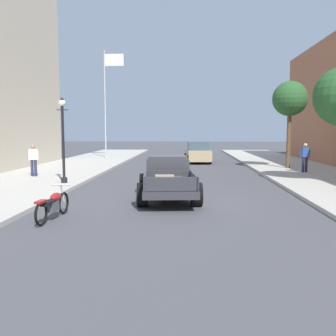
{
  "coord_description": "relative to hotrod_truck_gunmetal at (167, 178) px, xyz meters",
  "views": [
    {
      "loc": [
        0.34,
        -13.42,
        2.54
      ],
      "look_at": [
        -0.45,
        1.64,
        1.0
      ],
      "focal_mm": 39.83,
      "sensor_mm": 36.0,
      "label": 1
    }
  ],
  "objects": [
    {
      "name": "ground_plane",
      "position": [
        0.41,
        -0.38,
        -0.75
      ],
      "size": [
        140.0,
        140.0,
        0.0
      ],
      "primitive_type": "plane",
      "color": "#47474C"
    },
    {
      "name": "pedestrian_sidewalk_left",
      "position": [
        -7.21,
        5.0,
        0.33
      ],
      "size": [
        0.53,
        0.22,
        1.65
      ],
      "color": "#232847",
      "rests_on": "sidewalk_left"
    },
    {
      "name": "street_tree_second",
      "position": [
        7.11,
        10.06,
        3.68
      ],
      "size": [
        2.16,
        2.16,
        5.42
      ],
      "color": "brown",
      "rests_on": "sidewalk_right"
    },
    {
      "name": "street_lamp_near",
      "position": [
        -4.86,
        2.74,
        1.63
      ],
      "size": [
        0.5,
        0.32,
        3.85
      ],
      "color": "black",
      "rests_on": "sidewalk_left"
    },
    {
      "name": "pedestrian_sidewalk_right",
      "position": [
        7.4,
        7.62,
        0.33
      ],
      "size": [
        0.53,
        0.22,
        1.65
      ],
      "color": "#232847",
      "rests_on": "sidewalk_right"
    },
    {
      "name": "car_background_tan",
      "position": [
        1.54,
        15.44,
        0.01
      ],
      "size": [
        2.1,
        4.41,
        1.65
      ],
      "color": "tan",
      "rests_on": "ground"
    },
    {
      "name": "motorcycle_parked",
      "position": [
        -3.07,
        -3.58,
        -0.31
      ],
      "size": [
        0.62,
        2.12,
        0.93
      ],
      "color": "black",
      "rests_on": "ground"
    },
    {
      "name": "flagpole",
      "position": [
        -6.17,
        18.42,
        5.02
      ],
      "size": [
        1.74,
        0.16,
        9.16
      ],
      "color": "#B2B2B7",
      "rests_on": "sidewalk_left"
    },
    {
      "name": "hotrod_truck_gunmetal",
      "position": [
        0.0,
        0.0,
        0.0
      ],
      "size": [
        2.49,
        5.05,
        1.58
      ],
      "color": "#333338",
      "rests_on": "ground"
    }
  ]
}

